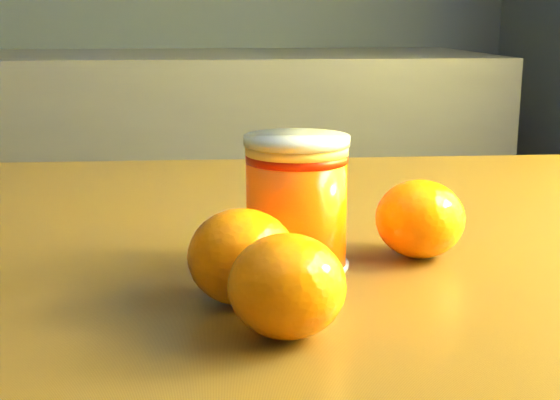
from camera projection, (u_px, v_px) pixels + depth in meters
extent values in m
cube|color=brown|center=(385.00, 279.00, 0.58)|extent=(1.11, 0.79, 0.04)
cylinder|color=#FF5105|center=(296.00, 211.00, 0.53)|extent=(0.07, 0.07, 0.08)
cylinder|color=#FFD368|center=(297.00, 149.00, 0.52)|extent=(0.07, 0.07, 0.01)
cylinder|color=silver|center=(297.00, 141.00, 0.52)|extent=(0.07, 0.07, 0.00)
ellipsoid|color=orange|center=(242.00, 257.00, 0.46)|extent=(0.08, 0.08, 0.06)
ellipsoid|color=orange|center=(420.00, 219.00, 0.55)|extent=(0.08, 0.08, 0.06)
ellipsoid|color=orange|center=(287.00, 286.00, 0.41)|extent=(0.08, 0.08, 0.06)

